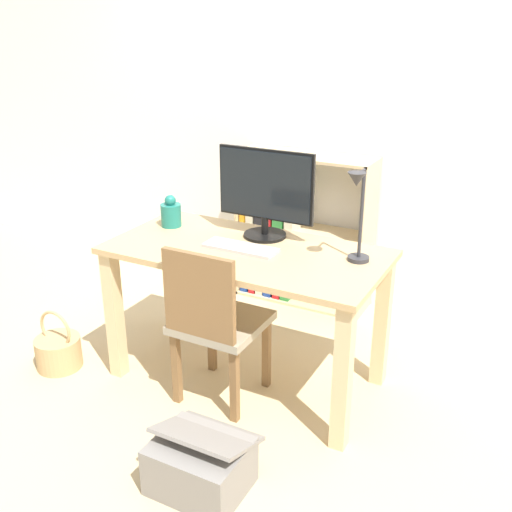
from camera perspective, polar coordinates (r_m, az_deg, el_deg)
name	(u,v)px	position (r m, az deg, el deg)	size (l,w,h in m)	color
ground_plane	(247,377)	(3.22, -0.85, -11.42)	(10.00, 10.00, 0.00)	#CCB284
wall_back	(338,99)	(3.78, 7.80, 14.62)	(8.00, 0.05, 2.60)	white
desk	(246,275)	(2.94, -0.91, -1.78)	(1.34, 0.68, 0.73)	tan
monitor	(266,190)	(2.97, 0.93, 6.34)	(0.51, 0.22, 0.45)	black
keyboard	(240,248)	(2.88, -1.49, 0.79)	(0.37, 0.13, 0.02)	#B2B2B7
vase	(171,213)	(3.21, -8.10, 4.04)	(0.11, 0.11, 0.17)	#1E7266
desk_lamp	(358,208)	(2.65, 9.69, 4.51)	(0.10, 0.19, 0.44)	#2D2D33
chair	(214,320)	(2.83, -3.98, -6.11)	(0.40, 0.40, 0.82)	#9E937F
bookshelf	(282,233)	(3.93, 2.48, 2.24)	(0.87, 0.28, 0.98)	#D8BC8C
basket	(58,351)	(3.43, -18.30, -8.58)	(0.24, 0.24, 0.33)	tan
storage_box	(201,464)	(2.53, -5.29, -19.09)	(0.38, 0.36, 0.28)	gray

